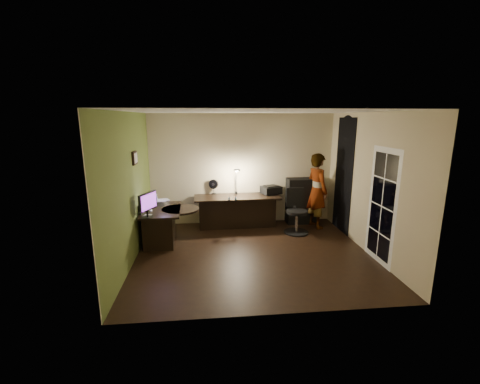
{
  "coord_description": "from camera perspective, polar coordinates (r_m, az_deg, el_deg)",
  "views": [
    {
      "loc": [
        -0.85,
        -5.78,
        2.59
      ],
      "look_at": [
        -0.15,
        1.05,
        1.0
      ],
      "focal_mm": 24.0,
      "sensor_mm": 36.0,
      "label": 1
    }
  ],
  "objects": [
    {
      "name": "laptop_stand",
      "position": [
        7.23,
        -13.69,
        -1.87
      ],
      "size": [
        0.31,
        0.29,
        0.1
      ],
      "primitive_type": "cube",
      "rotation": [
        0.0,
        0.0,
        -0.37
      ],
      "color": "silver",
      "rests_on": "desk_left"
    },
    {
      "name": "wall_front",
      "position": [
        4.06,
        6.56,
        -4.85
      ],
      "size": [
        4.5,
        0.01,
        2.7
      ],
      "primitive_type": "cube",
      "color": "#C5B78F",
      "rests_on": "floor"
    },
    {
      "name": "desk_right",
      "position": [
        7.76,
        -0.52,
        -3.49
      ],
      "size": [
        2.06,
        0.78,
        0.76
      ],
      "primitive_type": "cube",
      "rotation": [
        0.0,
        0.0,
        0.03
      ],
      "color": "black",
      "rests_on": "floor"
    },
    {
      "name": "ceiling",
      "position": [
        5.84,
        2.6,
        14.15
      ],
      "size": [
        4.5,
        4.0,
        0.01
      ],
      "primitive_type": "cube",
      "color": "silver",
      "rests_on": "floor"
    },
    {
      "name": "headphones",
      "position": [
        7.24,
        -1.37,
        -1.15
      ],
      "size": [
        0.2,
        0.09,
        0.09
      ],
      "primitive_type": "cube",
      "rotation": [
        0.0,
        0.0,
        0.02
      ],
      "color": "navy",
      "rests_on": "desk_right"
    },
    {
      "name": "speaker",
      "position": [
        6.6,
        -17.4,
        -3.14
      ],
      "size": [
        0.09,
        0.09,
        0.19
      ],
      "primitive_type": "cylinder",
      "rotation": [
        0.0,
        0.0,
        -0.26
      ],
      "color": "black",
      "rests_on": "desk_left"
    },
    {
      "name": "notepad",
      "position": [
        6.51,
        -16.16,
        -4.11
      ],
      "size": [
        0.17,
        0.22,
        0.01
      ],
      "primitive_type": "cube",
      "rotation": [
        0.0,
        0.0,
        -0.1
      ],
      "color": "silver",
      "rests_on": "desk_left"
    },
    {
      "name": "pen",
      "position": [
        6.53,
        -9.8,
        -3.71
      ],
      "size": [
        0.03,
        0.14,
        0.01
      ],
      "primitive_type": "cube",
      "rotation": [
        0.0,
        0.0,
        0.17
      ],
      "color": "black",
      "rests_on": "desk_left"
    },
    {
      "name": "office_chair",
      "position": [
        7.42,
        10.1,
        -3.46
      ],
      "size": [
        0.57,
        0.57,
        1.02
      ],
      "primitive_type": "cube",
      "rotation": [
        0.0,
        0.0,
        0.01
      ],
      "color": "black",
      "rests_on": "floor"
    },
    {
      "name": "monitor",
      "position": [
        6.37,
        -16.18,
        -2.85
      ],
      "size": [
        0.32,
        0.54,
        0.36
      ],
      "primitive_type": "cube",
      "rotation": [
        0.0,
        0.0,
        -0.42
      ],
      "color": "black",
      "rests_on": "desk_left"
    },
    {
      "name": "floor",
      "position": [
        6.39,
        2.34,
        -10.93
      ],
      "size": [
        4.5,
        4.0,
        0.01
      ],
      "primitive_type": "cube",
      "color": "black",
      "rests_on": "ground"
    },
    {
      "name": "desk_fan",
      "position": [
        7.87,
        -4.71,
        0.96
      ],
      "size": [
        0.26,
        0.21,
        0.36
      ],
      "primitive_type": "cube",
      "rotation": [
        0.0,
        0.0,
        -0.41
      ],
      "color": "black",
      "rests_on": "desk_right"
    },
    {
      "name": "phone",
      "position": [
        7.25,
        -14.96,
        -2.3
      ],
      "size": [
        0.09,
        0.15,
        0.01
      ],
      "primitive_type": "cube",
      "rotation": [
        0.0,
        0.0,
        -0.09
      ],
      "color": "black",
      "rests_on": "desk_left"
    },
    {
      "name": "laptop",
      "position": [
        7.19,
        -13.76,
        -0.63
      ],
      "size": [
        0.4,
        0.39,
        0.21
      ],
      "primitive_type": "cube",
      "rotation": [
        0.0,
        0.0,
        0.43
      ],
      "color": "silver",
      "rests_on": "laptop_stand"
    },
    {
      "name": "cabinet",
      "position": [
        8.16,
        10.92,
        -1.54
      ],
      "size": [
        0.76,
        0.38,
        1.13
      ],
      "primitive_type": "cube",
      "rotation": [
        0.0,
        0.0,
        0.01
      ],
      "color": "black",
      "rests_on": "floor"
    },
    {
      "name": "green_wall_overlay",
      "position": [
        6.07,
        -18.96,
        0.53
      ],
      "size": [
        0.0,
        4.0,
        2.7
      ],
      "primitive_type": "cube",
      "color": "#546829",
      "rests_on": "floor"
    },
    {
      "name": "printer",
      "position": [
        7.93,
        5.55,
        0.44
      ],
      "size": [
        0.54,
        0.48,
        0.2
      ],
      "primitive_type": "cube",
      "rotation": [
        0.0,
        0.0,
        0.33
      ],
      "color": "black",
      "rests_on": "desk_right"
    },
    {
      "name": "desk_lamp",
      "position": [
        7.78,
        -0.72,
        2.13
      ],
      "size": [
        0.27,
        0.36,
        0.7
      ],
      "primitive_type": "cube",
      "rotation": [
        0.0,
        0.0,
        0.34
      ],
      "color": "black",
      "rests_on": "desk_right"
    },
    {
      "name": "wall_back",
      "position": [
        7.93,
        0.37,
        4.05
      ],
      "size": [
        4.5,
        0.01,
        2.7
      ],
      "primitive_type": "cube",
      "color": "#C5B78F",
      "rests_on": "floor"
    },
    {
      "name": "desk_left",
      "position": [
        7.01,
        -13.65,
        -5.84
      ],
      "size": [
        0.84,
        1.3,
        0.73
      ],
      "primitive_type": "cube",
      "rotation": [
        0.0,
        0.0,
        0.04
      ],
      "color": "black",
      "rests_on": "floor"
    },
    {
      "name": "framed_picture",
      "position": [
        6.42,
        -18.23,
        5.77
      ],
      "size": [
        0.04,
        0.3,
        0.25
      ],
      "primitive_type": "cube",
      "color": "black",
      "rests_on": "wall_left"
    },
    {
      "name": "arched_doorway",
      "position": [
        7.7,
        17.94,
        2.76
      ],
      "size": [
        0.01,
        0.9,
        2.6
      ],
      "primitive_type": "cube",
      "color": "black",
      "rests_on": "floor"
    },
    {
      "name": "french_door",
      "position": [
        6.26,
        23.92,
        -2.34
      ],
      "size": [
        0.02,
        0.92,
        2.1
      ],
      "primitive_type": "cube",
      "color": "white",
      "rests_on": "floor"
    },
    {
      "name": "wall_right",
      "position": [
        6.68,
        22.0,
        1.38
      ],
      "size": [
        0.01,
        4.0,
        2.7
      ],
      "primitive_type": "cube",
      "color": "#C5B78F",
      "rests_on": "floor"
    },
    {
      "name": "mouse",
      "position": [
        6.8,
        -15.59,
        -3.22
      ],
      "size": [
        0.1,
        0.11,
        0.04
      ],
      "primitive_type": "ellipsoid",
      "rotation": [
        0.0,
        0.0,
        -0.38
      ],
      "color": "silver",
      "rests_on": "desk_left"
    },
    {
      "name": "person",
      "position": [
        7.84,
        13.55,
        0.2
      ],
      "size": [
        0.59,
        0.73,
        1.79
      ],
      "primitive_type": "imported",
      "rotation": [
        0.0,
        0.0,
        1.85
      ],
      "color": "#D8A88C",
      "rests_on": "floor"
    },
    {
      "name": "wall_left",
      "position": [
        6.07,
        -19.09,
        0.53
      ],
      "size": [
        0.01,
        4.0,
        2.7
      ],
      "primitive_type": "cube",
      "color": "#C5B78F",
      "rests_on": "floor"
    }
  ]
}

